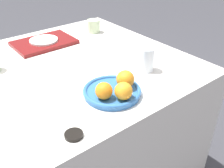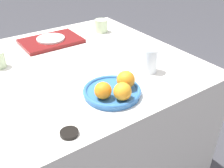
% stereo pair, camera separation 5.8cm
% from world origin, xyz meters
% --- Properties ---
extents(table, '(1.21, 1.06, 0.74)m').
position_xyz_m(table, '(0.00, 0.00, 0.37)').
color(table, silver).
rests_on(table, ground_plane).
extents(fruit_platter, '(0.23, 0.23, 0.03)m').
position_xyz_m(fruit_platter, '(0.04, -0.34, 0.76)').
color(fruit_platter, '#336BAD').
rests_on(fruit_platter, table).
extents(orange_0, '(0.07, 0.07, 0.07)m').
position_xyz_m(orange_0, '(0.10, -0.35, 0.80)').
color(orange_0, orange).
rests_on(orange_0, fruit_platter).
extents(orange_1, '(0.07, 0.07, 0.07)m').
position_xyz_m(orange_1, '(-0.01, -0.36, 0.80)').
color(orange_1, orange).
rests_on(orange_1, fruit_platter).
extents(orange_2, '(0.07, 0.07, 0.07)m').
position_xyz_m(orange_2, '(0.04, -0.41, 0.80)').
color(orange_2, orange).
rests_on(orange_2, fruit_platter).
extents(water_glass, '(0.07, 0.07, 0.11)m').
position_xyz_m(water_glass, '(0.30, -0.28, 0.80)').
color(water_glass, silver).
rests_on(water_glass, table).
extents(serving_tray, '(0.33, 0.23, 0.02)m').
position_xyz_m(serving_tray, '(0.06, 0.31, 0.75)').
color(serving_tray, maroon).
rests_on(serving_tray, table).
extents(side_plate, '(0.16, 0.16, 0.01)m').
position_xyz_m(side_plate, '(0.06, 0.31, 0.77)').
color(side_plate, silver).
rests_on(side_plate, serving_tray).
extents(cup_0, '(0.08, 0.08, 0.08)m').
position_xyz_m(cup_0, '(0.40, 0.29, 0.78)').
color(cup_0, '#B7CC9E').
rests_on(cup_0, table).
extents(soy_dish, '(0.06, 0.06, 0.01)m').
position_xyz_m(soy_dish, '(-0.20, -0.45, 0.75)').
color(soy_dish, black).
rests_on(soy_dish, table).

